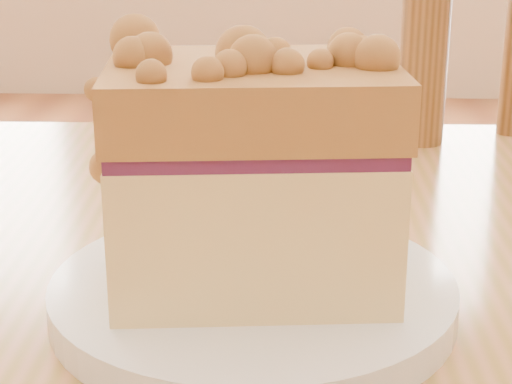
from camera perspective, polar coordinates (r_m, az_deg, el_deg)
cafe_chair_main at (r=1.04m, az=14.36°, el=-6.91°), size 0.58×0.58×0.99m
plate at (r=0.44m, az=-0.20°, el=-6.72°), size 0.20×0.20×0.02m
cake_slice at (r=0.41m, az=-0.33°, el=1.91°), size 0.15×0.11×0.12m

